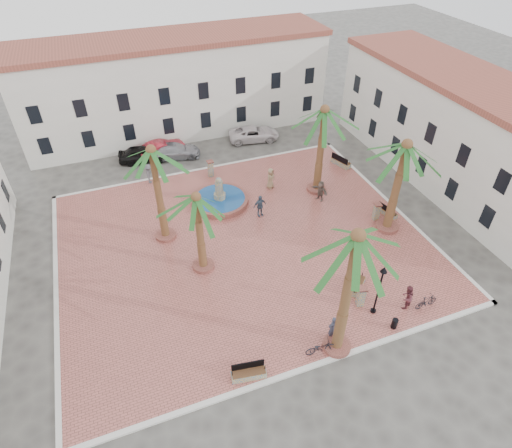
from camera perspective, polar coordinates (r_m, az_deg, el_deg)
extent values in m
plane|color=#56544F|center=(31.63, -1.70, -2.65)|extent=(120.00, 120.00, 0.00)
cube|color=#B55D53|center=(31.58, -1.70, -2.55)|extent=(26.00, 22.00, 0.15)
cube|color=silver|center=(40.13, -6.97, 7.29)|extent=(26.30, 0.30, 0.16)
cube|color=silver|center=(25.02, 7.16, -18.40)|extent=(26.30, 0.30, 0.16)
cube|color=silver|center=(36.88, 17.73, 2.33)|extent=(0.30, 22.30, 0.16)
cube|color=silver|center=(31.17, -25.09, -7.94)|extent=(0.30, 22.30, 0.16)
cube|color=white|center=(46.11, -10.50, 17.46)|extent=(30.00, 7.00, 9.00)
cube|color=#964839|center=(44.62, -11.26, 23.11)|extent=(30.40, 7.40, 0.50)
cube|color=black|center=(43.60, -26.29, 9.32)|extent=(1.00, 0.12, 1.60)
cube|color=black|center=(43.27, -21.44, 10.52)|extent=(1.00, 0.12, 1.60)
cube|color=black|center=(43.27, -16.51, 11.65)|extent=(1.00, 0.12, 1.60)
cube|color=black|center=(43.59, -11.58, 12.69)|extent=(1.00, 0.12, 1.60)
cube|color=black|center=(44.23, -6.72, 13.62)|extent=(1.00, 0.12, 1.60)
cube|color=black|center=(45.17, -2.00, 14.42)|extent=(1.00, 0.12, 1.60)
cube|color=black|center=(46.40, 2.54, 15.10)|extent=(1.00, 0.12, 1.60)
cube|color=black|center=(47.89, 6.84, 15.66)|extent=(1.00, 0.12, 1.60)
cube|color=black|center=(42.39, -27.46, 12.80)|extent=(1.00, 0.12, 1.60)
cube|color=black|center=(42.05, -22.41, 14.07)|extent=(1.00, 0.12, 1.60)
cube|color=black|center=(42.05, -17.27, 15.25)|extent=(1.00, 0.12, 1.60)
cube|color=black|center=(42.38, -12.12, 16.31)|extent=(1.00, 0.12, 1.60)
cube|color=black|center=(43.04, -7.03, 17.22)|extent=(1.00, 0.12, 1.60)
cube|color=black|center=(44.00, -2.09, 17.97)|extent=(1.00, 0.12, 1.60)
cube|color=black|center=(45.26, 2.65, 18.57)|extent=(1.00, 0.12, 1.60)
cube|color=black|center=(46.79, 7.13, 19.03)|extent=(1.00, 0.12, 1.60)
cube|color=white|center=(40.39, 25.45, 10.67)|extent=(7.00, 26.00, 8.50)
cube|color=#964839|center=(38.74, 27.34, 16.45)|extent=(7.40, 26.40, 0.50)
cube|color=black|center=(34.76, 28.49, 0.87)|extent=(0.12, 1.00, 1.60)
cube|color=black|center=(36.68, 24.66, 4.25)|extent=(0.12, 1.00, 1.60)
cube|color=black|center=(38.86, 21.21, 7.26)|extent=(0.12, 1.00, 1.60)
cube|color=black|center=(41.26, 18.11, 9.92)|extent=(0.12, 1.00, 1.60)
cube|color=black|center=(43.84, 15.31, 12.25)|extent=(0.12, 1.00, 1.60)
cube|color=black|center=(46.58, 12.80, 14.28)|extent=(0.12, 1.00, 1.60)
cube|color=black|center=(33.22, 30.05, 4.93)|extent=(0.12, 1.00, 1.60)
cube|color=black|center=(35.23, 25.96, 8.24)|extent=(0.12, 1.00, 1.60)
cube|color=black|center=(37.49, 22.28, 11.13)|extent=(0.12, 1.00, 1.60)
cube|color=black|center=(39.97, 18.97, 13.65)|extent=(0.12, 1.00, 1.60)
cube|color=black|center=(42.64, 16.01, 15.82)|extent=(0.12, 1.00, 1.60)
cube|color=black|center=(45.45, 13.36, 17.70)|extent=(0.12, 1.00, 1.60)
cube|color=black|center=(35.13, -30.90, 0.33)|extent=(0.12, 1.00, 1.60)
cube|color=black|center=(38.44, -30.49, 3.83)|extent=(0.12, 1.00, 1.60)
cylinder|color=#974E43|center=(35.38, -4.83, 3.18)|extent=(4.69, 4.69, 0.45)
cylinder|color=#194C8C|center=(35.27, -4.85, 3.45)|extent=(4.14, 4.14, 0.07)
cylinder|color=gray|center=(35.25, -4.85, 3.48)|extent=(1.01, 1.01, 0.89)
cylinder|color=gray|center=(34.74, -4.93, 4.67)|extent=(0.67, 0.67, 1.34)
sphere|color=gray|center=(34.28, -5.00, 5.83)|extent=(0.49, 0.49, 0.49)
cylinder|color=#974E43|center=(32.66, -11.93, -1.46)|extent=(1.54, 1.54, 0.23)
cylinder|color=brown|center=(30.45, -12.84, 3.79)|extent=(0.50, 0.50, 7.11)
sphere|color=brown|center=(28.60, -13.85, 9.60)|extent=(0.67, 0.67, 0.67)
cylinder|color=#974E43|center=(29.82, -7.03, -5.50)|extent=(1.48, 1.48, 0.22)
cylinder|color=brown|center=(27.83, -7.50, -1.16)|extent=(0.48, 0.48, 5.69)
sphere|color=brown|center=(26.10, -8.01, 3.61)|extent=(0.65, 0.65, 0.65)
cylinder|color=#974E43|center=(25.80, 10.69, -15.63)|extent=(1.63, 1.63, 0.24)
cylinder|color=brown|center=(22.54, 11.95, -9.41)|extent=(0.53, 0.53, 8.17)
sphere|color=brown|center=(19.73, 13.51, -1.50)|extent=(0.71, 0.71, 0.71)
cylinder|color=#974E43|center=(34.23, 17.04, -0.29)|extent=(1.73, 1.73, 0.26)
cylinder|color=brown|center=(32.18, 18.22, 4.65)|extent=(0.56, 0.56, 6.91)
sphere|color=brown|center=(30.47, 19.52, 9.99)|extent=(0.76, 0.76, 0.76)
cylinder|color=#974E43|center=(37.21, 8.06, 4.73)|extent=(1.66, 1.66, 0.25)
cylinder|color=brown|center=(35.29, 8.59, 9.64)|extent=(0.54, 0.54, 7.08)
sphere|color=brown|center=(33.72, 9.18, 14.87)|extent=(0.72, 0.72, 0.72)
cube|color=gray|center=(24.28, -0.98, -19.43)|extent=(1.96, 0.86, 0.42)
cube|color=#56351E|center=(24.07, -0.98, -19.13)|extent=(1.84, 0.79, 0.06)
cube|color=black|center=(23.95, -1.10, -18.31)|extent=(1.77, 0.33, 0.52)
cylinder|color=black|center=(23.90, -3.21, -19.32)|extent=(0.05, 0.05, 0.31)
cylinder|color=black|center=(24.06, 1.21, -18.60)|extent=(0.05, 0.05, 0.31)
cube|color=gray|center=(28.91, 13.41, -8.07)|extent=(1.67, 1.56, 0.39)
cube|color=#56351E|center=(28.75, 13.47, -7.77)|extent=(1.57, 1.46, 0.06)
cube|color=black|center=(28.59, 13.14, -7.27)|extent=(1.28, 1.13, 0.49)
cylinder|color=black|center=(28.10, 13.00, -8.71)|extent=(0.05, 0.05, 0.29)
cylinder|color=black|center=(29.25, 13.99, -6.55)|extent=(0.05, 0.05, 0.29)
cube|color=gray|center=(35.54, 17.09, 1.47)|extent=(0.88, 1.79, 0.38)
cube|color=#56351E|center=(35.41, 17.15, 1.75)|extent=(0.81, 1.69, 0.06)
cube|color=black|center=(35.12, 17.00, 1.97)|extent=(0.39, 1.60, 0.48)
cylinder|color=black|center=(34.96, 18.14, 1.21)|extent=(0.05, 0.05, 0.29)
cylinder|color=black|center=(35.74, 16.26, 2.56)|extent=(0.05, 0.05, 0.29)
cube|color=gray|center=(40.97, 11.23, 7.99)|extent=(1.25, 2.10, 0.45)
cube|color=#56351E|center=(40.84, 11.28, 8.30)|extent=(1.16, 1.98, 0.07)
cube|color=black|center=(40.52, 11.10, 8.56)|extent=(0.69, 1.81, 0.56)
cylinder|color=black|center=(40.29, 12.32, 7.91)|extent=(0.05, 0.05, 0.33)
cylinder|color=black|center=(41.27, 10.30, 9.00)|extent=(0.05, 0.05, 0.33)
cylinder|color=black|center=(27.93, 15.36, -11.07)|extent=(0.34, 0.34, 0.15)
cylinder|color=black|center=(26.66, 15.99, -8.67)|extent=(0.11, 0.11, 3.43)
cone|color=black|center=(25.36, 16.72, -5.83)|extent=(0.42, 0.42, 0.38)
sphere|color=beige|center=(25.46, 16.66, -6.06)|extent=(0.23, 0.23, 0.23)
cylinder|color=black|center=(37.96, 8.18, 5.39)|extent=(0.34, 0.34, 0.15)
cylinder|color=black|center=(37.05, 8.42, 7.58)|extent=(0.11, 0.11, 3.37)
cone|color=black|center=(36.15, 8.69, 10.04)|extent=(0.41, 0.41, 0.37)
sphere|color=beige|center=(36.21, 8.67, 9.85)|extent=(0.22, 0.22, 0.22)
cube|color=gray|center=(27.63, 13.81, -9.41)|extent=(0.53, 0.53, 1.41)
cube|color=#974E43|center=(27.08, 14.05, -8.34)|extent=(0.66, 0.66, 0.11)
cube|color=gray|center=(38.54, -6.08, 7.28)|extent=(0.47, 0.47, 1.43)
cube|color=#974E43|center=(38.15, -6.15, 8.26)|extent=(0.59, 0.59, 0.11)
cube|color=gray|center=(34.51, 15.76, 1.54)|extent=(0.48, 0.48, 1.36)
cube|color=#974E43|center=(34.09, 15.97, 2.51)|extent=(0.60, 0.60, 0.10)
cylinder|color=black|center=(27.28, 17.99, -12.51)|extent=(0.36, 0.36, 0.70)
imported|color=#383C52|center=(25.54, 10.15, -13.47)|extent=(0.74, 0.60, 1.75)
imported|color=black|center=(25.15, 8.59, -15.98)|extent=(1.82, 0.80, 0.93)
imported|color=#5A252E|center=(28.17, 19.48, -9.19)|extent=(1.06, 0.97, 1.77)
imported|color=black|center=(28.91, 21.76, -9.58)|extent=(1.61, 0.49, 0.96)
imported|color=#9B835E|center=(36.69, 1.96, 6.11)|extent=(1.09, 1.02, 1.87)
imported|color=#3F5166|center=(33.43, 0.52, 2.44)|extent=(1.16, 0.61, 1.88)
imported|color=#4E4E53|center=(38.48, -14.07, 6.53)|extent=(0.92, 1.29, 1.81)
imported|color=#65574E|center=(35.61, 8.58, 4.41)|extent=(1.08, 1.73, 1.78)
imported|color=black|center=(42.20, -14.85, 9.01)|extent=(4.73, 2.51, 1.53)
imported|color=#A5202C|center=(42.66, -12.38, 9.78)|extent=(4.90, 2.51, 1.54)
imported|color=#999AA2|center=(42.16, -10.87, 9.54)|extent=(5.22, 2.84, 1.43)
imported|color=silver|center=(44.57, -0.29, 11.96)|extent=(5.46, 3.22, 1.42)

